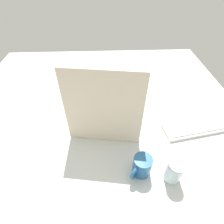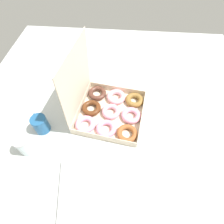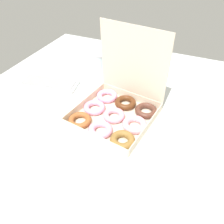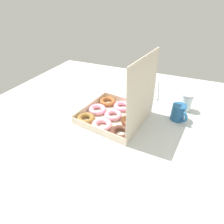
# 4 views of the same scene
# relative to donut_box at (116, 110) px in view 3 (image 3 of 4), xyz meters

# --- Properties ---
(ground_plane) EXTENTS (1.80, 1.80, 0.02)m
(ground_plane) POSITION_rel_donut_box_xyz_m (0.04, -0.04, -0.05)
(ground_plane) COLOR silver
(donut_box) EXTENTS (0.44, 0.43, 0.42)m
(donut_box) POSITION_rel_donut_box_xyz_m (0.00, 0.00, 0.00)
(donut_box) COLOR beige
(donut_box) RESTS_ON ground_plane
(keyboard) EXTENTS (0.37, 0.19, 0.02)m
(keyboard) POSITION_rel_donut_box_xyz_m (-0.49, 0.10, -0.03)
(keyboard) COLOR white
(keyboard) RESTS_ON ground_plane
(coffee_mug) EXTENTS (0.10, 0.10, 0.10)m
(coffee_mug) POSITION_rel_donut_box_xyz_m (-0.14, 0.36, 0.01)
(coffee_mug) COLOR #22598D
(coffee_mug) RESTS_ON ground_plane
(glass_jar) EXTENTS (0.07, 0.07, 0.12)m
(glass_jar) POSITION_rel_donut_box_xyz_m (-0.28, 0.39, 0.02)
(glass_jar) COLOR silver
(glass_jar) RESTS_ON ground_plane
(paper_napkin) EXTENTS (0.16, 0.14, 0.00)m
(paper_napkin) POSITION_rel_donut_box_xyz_m (-0.20, -0.31, -0.04)
(paper_napkin) COLOR white
(paper_napkin) RESTS_ON ground_plane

